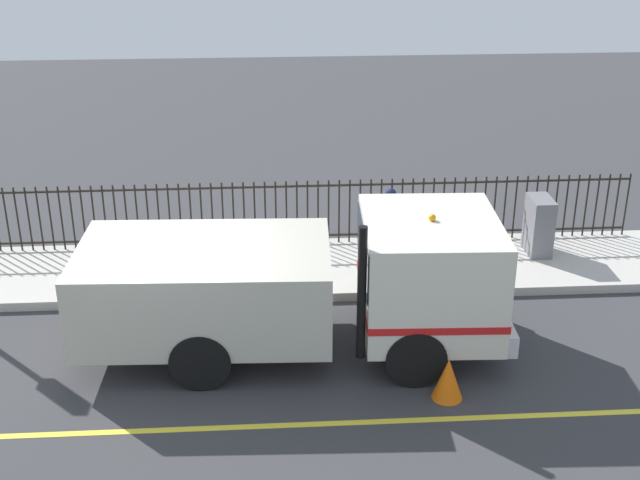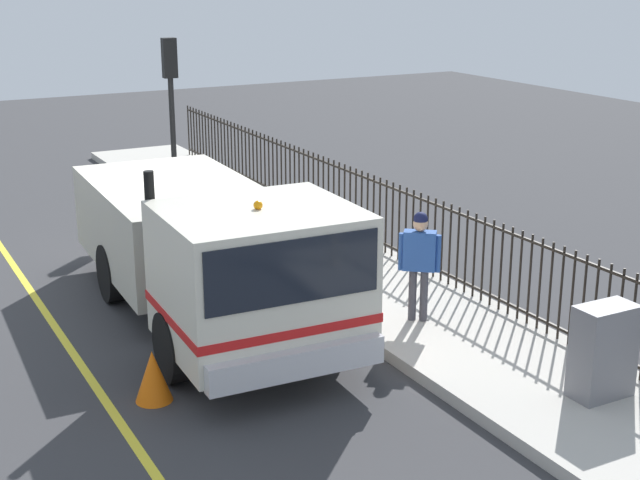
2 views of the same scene
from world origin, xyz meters
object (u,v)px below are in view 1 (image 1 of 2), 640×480
object	(u,v)px
traffic_cone	(448,379)
work_truck	(320,279)
utility_cabinet	(539,226)
worker_standing	(390,220)

from	to	relation	value
traffic_cone	work_truck	bearing A→B (deg)	49.19
utility_cabinet	traffic_cone	size ratio (longest dim) A/B	1.75
worker_standing	work_truck	bearing A→B (deg)	9.17
work_truck	worker_standing	world-z (taller)	work_truck
work_truck	utility_cabinet	xyz separation A→B (m)	(3.21, -4.67, -0.53)
work_truck	utility_cabinet	distance (m)	5.70
worker_standing	utility_cabinet	distance (m)	3.23
work_truck	traffic_cone	size ratio (longest dim) A/B	10.40
worker_standing	utility_cabinet	size ratio (longest dim) A/B	1.42
worker_standing	utility_cabinet	bearing A→B (deg)	139.60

